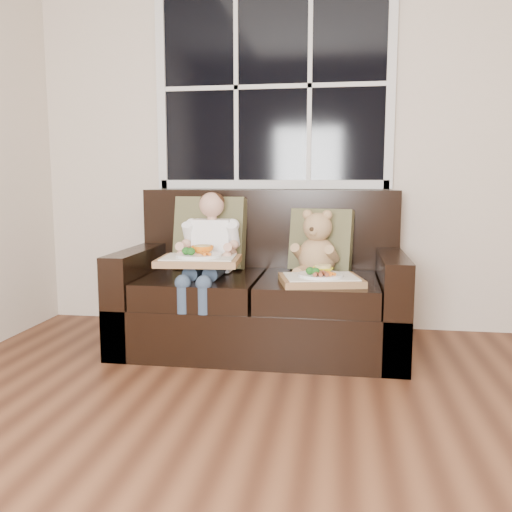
% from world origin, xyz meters
% --- Properties ---
extents(window_back, '(1.62, 0.04, 1.37)m').
position_xyz_m(window_back, '(-0.59, 2.48, 1.65)').
color(window_back, black).
rests_on(window_back, room_walls).
extents(loveseat, '(1.70, 0.92, 0.96)m').
position_xyz_m(loveseat, '(-0.59, 2.02, 0.31)').
color(loveseat, black).
rests_on(loveseat, ground).
extents(pillow_left, '(0.47, 0.24, 0.48)m').
position_xyz_m(pillow_left, '(-0.97, 2.17, 0.68)').
color(pillow_left, brown).
rests_on(pillow_left, loveseat).
extents(pillow_right, '(0.42, 0.25, 0.40)m').
position_xyz_m(pillow_right, '(-0.24, 2.17, 0.65)').
color(pillow_right, brown).
rests_on(pillow_right, loveseat).
extents(child, '(0.34, 0.58, 0.77)m').
position_xyz_m(child, '(-0.91, 1.90, 0.62)').
color(child, white).
rests_on(child, loveseat).
extents(teddy_bear, '(0.28, 0.34, 0.41)m').
position_xyz_m(teddy_bear, '(-0.26, 2.02, 0.61)').
color(teddy_bear, tan).
rests_on(teddy_bear, loveseat).
extents(tray_left, '(0.49, 0.39, 0.11)m').
position_xyz_m(tray_left, '(-0.92, 1.72, 0.58)').
color(tray_left, olive).
rests_on(tray_left, child).
extents(tray_right, '(0.51, 0.43, 0.10)m').
position_xyz_m(tray_right, '(-0.22, 1.73, 0.48)').
color(tray_right, olive).
rests_on(tray_right, loveseat).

